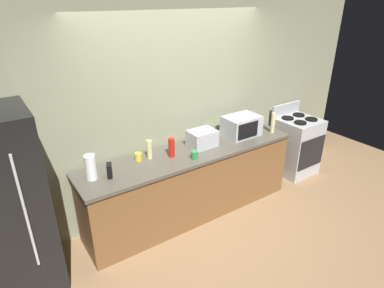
{
  "coord_description": "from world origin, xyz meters",
  "views": [
    {
      "loc": [
        -2.0,
        -2.55,
        2.64
      ],
      "look_at": [
        0.0,
        0.4,
        1.0
      ],
      "focal_mm": 30.36,
      "sensor_mm": 36.0,
      "label": 1
    }
  ],
  "objects_px": {
    "stove_range": "(296,145)",
    "paper_towel_roll": "(91,167)",
    "cordless_phone": "(109,171)",
    "bottle_hand_soap": "(273,123)",
    "refrigerator": "(4,208)",
    "bottle_vinegar": "(149,150)",
    "toaster_oven": "(202,138)",
    "mug_green": "(195,155)",
    "mug_yellow": "(138,157)",
    "microwave": "(241,126)",
    "bottle_hot_sauce": "(172,148)"
  },
  "relations": [
    {
      "from": "refrigerator",
      "to": "cordless_phone",
      "type": "height_order",
      "value": "refrigerator"
    },
    {
      "from": "microwave",
      "to": "bottle_hand_soap",
      "type": "height_order",
      "value": "bottle_hand_soap"
    },
    {
      "from": "stove_range",
      "to": "bottle_vinegar",
      "type": "height_order",
      "value": "bottle_vinegar"
    },
    {
      "from": "refrigerator",
      "to": "toaster_oven",
      "type": "bearing_deg",
      "value": 1.54
    },
    {
      "from": "refrigerator",
      "to": "mug_green",
      "type": "bearing_deg",
      "value": -5.17
    },
    {
      "from": "stove_range",
      "to": "paper_towel_roll",
      "type": "bearing_deg",
      "value": 179.11
    },
    {
      "from": "bottle_vinegar",
      "to": "mug_green",
      "type": "relative_size",
      "value": 2.35
    },
    {
      "from": "cordless_phone",
      "to": "bottle_vinegar",
      "type": "bearing_deg",
      "value": 36.47
    },
    {
      "from": "bottle_vinegar",
      "to": "paper_towel_roll",
      "type": "bearing_deg",
      "value": -174.02
    },
    {
      "from": "bottle_hot_sauce",
      "to": "stove_range",
      "type": "bearing_deg",
      "value": -0.66
    },
    {
      "from": "cordless_phone",
      "to": "bottle_hot_sauce",
      "type": "bearing_deg",
      "value": 24.98
    },
    {
      "from": "mug_green",
      "to": "mug_yellow",
      "type": "bearing_deg",
      "value": 149.34
    },
    {
      "from": "refrigerator",
      "to": "bottle_vinegar",
      "type": "bearing_deg",
      "value": 4.63
    },
    {
      "from": "stove_range",
      "to": "toaster_oven",
      "type": "bearing_deg",
      "value": 178.09
    },
    {
      "from": "cordless_phone",
      "to": "bottle_hot_sauce",
      "type": "height_order",
      "value": "bottle_hot_sauce"
    },
    {
      "from": "stove_range",
      "to": "microwave",
      "type": "height_order",
      "value": "microwave"
    },
    {
      "from": "toaster_oven",
      "to": "bottle_hand_soap",
      "type": "xyz_separation_m",
      "value": [
        1.07,
        -0.18,
        0.04
      ]
    },
    {
      "from": "bottle_hand_soap",
      "to": "bottle_vinegar",
      "type": "relative_size",
      "value": 1.22
    },
    {
      "from": "bottle_hand_soap",
      "to": "bottle_hot_sauce",
      "type": "bearing_deg",
      "value": 174.42
    },
    {
      "from": "refrigerator",
      "to": "bottle_hand_soap",
      "type": "distance_m",
      "value": 3.32
    },
    {
      "from": "bottle_hot_sauce",
      "to": "paper_towel_roll",
      "type": "bearing_deg",
      "value": 178.54
    },
    {
      "from": "mug_yellow",
      "to": "mug_green",
      "type": "bearing_deg",
      "value": -30.66
    },
    {
      "from": "microwave",
      "to": "refrigerator",
      "type": "bearing_deg",
      "value": -179.05
    },
    {
      "from": "mug_green",
      "to": "paper_towel_roll",
      "type": "bearing_deg",
      "value": 168.66
    },
    {
      "from": "bottle_hot_sauce",
      "to": "cordless_phone",
      "type": "bearing_deg",
      "value": -176.8
    },
    {
      "from": "toaster_oven",
      "to": "cordless_phone",
      "type": "xyz_separation_m",
      "value": [
        -1.25,
        -0.08,
        -0.03
      ]
    },
    {
      "from": "toaster_oven",
      "to": "microwave",
      "type": "bearing_deg",
      "value": -1.08
    },
    {
      "from": "stove_range",
      "to": "mug_green",
      "type": "relative_size",
      "value": 11.07
    },
    {
      "from": "stove_range",
      "to": "bottle_hot_sauce",
      "type": "bearing_deg",
      "value": 179.34
    },
    {
      "from": "refrigerator",
      "to": "stove_range",
      "type": "xyz_separation_m",
      "value": [
        4.05,
        0.0,
        -0.44
      ]
    },
    {
      "from": "refrigerator",
      "to": "bottle_hot_sauce",
      "type": "relative_size",
      "value": 7.83
    },
    {
      "from": "cordless_phone",
      "to": "bottle_hand_soap",
      "type": "distance_m",
      "value": 2.32
    },
    {
      "from": "microwave",
      "to": "bottle_hand_soap",
      "type": "bearing_deg",
      "value": -22.18
    },
    {
      "from": "cordless_phone",
      "to": "mug_green",
      "type": "xyz_separation_m",
      "value": [
        0.97,
        -0.16,
        -0.03
      ]
    },
    {
      "from": "refrigerator",
      "to": "toaster_oven",
      "type": "distance_m",
      "value": 2.25
    },
    {
      "from": "cordless_phone",
      "to": "bottle_hand_soap",
      "type": "relative_size",
      "value": 0.54
    },
    {
      "from": "mug_green",
      "to": "cordless_phone",
      "type": "bearing_deg",
      "value": 170.62
    },
    {
      "from": "cordless_phone",
      "to": "toaster_oven",
      "type": "bearing_deg",
      "value": 25.35
    },
    {
      "from": "microwave",
      "to": "mug_yellow",
      "type": "bearing_deg",
      "value": 175.94
    },
    {
      "from": "stove_range",
      "to": "bottle_vinegar",
      "type": "xyz_separation_m",
      "value": [
        -2.51,
        0.12,
        0.55
      ]
    },
    {
      "from": "microwave",
      "to": "toaster_oven",
      "type": "bearing_deg",
      "value": 178.92
    },
    {
      "from": "toaster_oven",
      "to": "cordless_phone",
      "type": "relative_size",
      "value": 2.27
    },
    {
      "from": "stove_range",
      "to": "mug_yellow",
      "type": "bearing_deg",
      "value": 176.68
    },
    {
      "from": "stove_range",
      "to": "mug_yellow",
      "type": "relative_size",
      "value": 11.52
    },
    {
      "from": "bottle_hand_soap",
      "to": "mug_yellow",
      "type": "xyz_separation_m",
      "value": [
        -1.91,
        0.28,
        -0.09
      ]
    },
    {
      "from": "bottle_hand_soap",
      "to": "mug_yellow",
      "type": "distance_m",
      "value": 1.93
    },
    {
      "from": "cordless_phone",
      "to": "mug_green",
      "type": "distance_m",
      "value": 0.98
    },
    {
      "from": "paper_towel_roll",
      "to": "bottle_hot_sauce",
      "type": "height_order",
      "value": "paper_towel_roll"
    },
    {
      "from": "bottle_hand_soap",
      "to": "mug_yellow",
      "type": "relative_size",
      "value": 2.99
    },
    {
      "from": "paper_towel_roll",
      "to": "bottle_hand_soap",
      "type": "xyz_separation_m",
      "value": [
        2.49,
        -0.17,
        0.01
      ]
    }
  ]
}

